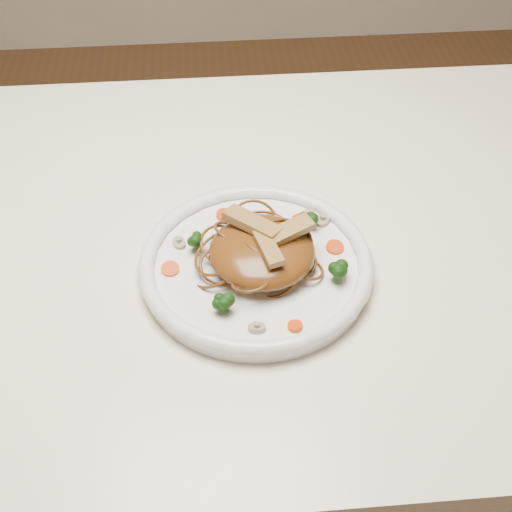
{
  "coord_description": "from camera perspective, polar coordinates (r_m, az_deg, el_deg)",
  "views": [
    {
      "loc": [
        0.03,
        -0.68,
        1.37
      ],
      "look_at": [
        0.08,
        -0.08,
        0.78
      ],
      "focal_mm": 47.83,
      "sensor_mm": 36.0,
      "label": 1
    }
  ],
  "objects": [
    {
      "name": "chicken_b",
      "position": [
        0.83,
        -0.31,
        2.75
      ],
      "size": [
        0.07,
        0.07,
        0.01
      ],
      "primitive_type": "cube",
      "rotation": [
        0.0,
        0.0,
        2.41
      ],
      "color": "#9C7E49",
      "rests_on": "noodle_mound"
    },
    {
      "name": "broccoli_2",
      "position": [
        0.79,
        -2.82,
        -3.89
      ],
      "size": [
        0.03,
        0.03,
        0.03
      ],
      "primitive_type": null,
      "rotation": [
        0.0,
        0.0,
        -0.34
      ],
      "color": "#0F3B0C",
      "rests_on": "plate"
    },
    {
      "name": "broccoli_0",
      "position": [
        0.89,
        4.37,
        3.04
      ],
      "size": [
        0.02,
        0.02,
        0.03
      ],
      "primitive_type": null,
      "rotation": [
        0.0,
        0.0,
        0.1
      ],
      "color": "#0F3B0C",
      "rests_on": "plate"
    },
    {
      "name": "mushroom_0",
      "position": [
        0.78,
        0.07,
        -6.01
      ],
      "size": [
        0.02,
        0.02,
        0.01
      ],
      "primitive_type": "cylinder",
      "rotation": [
        0.0,
        0.0,
        -0.06
      ],
      "color": "tan",
      "rests_on": "plate"
    },
    {
      "name": "chicken_a",
      "position": [
        0.82,
        2.56,
        2.04
      ],
      "size": [
        0.07,
        0.05,
        0.01
      ],
      "primitive_type": "cube",
      "rotation": [
        0.0,
        0.0,
        0.46
      ],
      "color": "#9C7E49",
      "rests_on": "noodle_mound"
    },
    {
      "name": "broccoli_3",
      "position": [
        0.82,
        6.86,
        -1.3
      ],
      "size": [
        0.03,
        0.03,
        0.03
      ],
      "primitive_type": null,
      "rotation": [
        0.0,
        0.0,
        0.03
      ],
      "color": "#0F3B0C",
      "rests_on": "plate"
    },
    {
      "name": "mushroom_2",
      "position": [
        0.88,
        -6.44,
        1.09
      ],
      "size": [
        0.03,
        0.03,
        0.01
      ],
      "primitive_type": "cylinder",
      "rotation": [
        0.0,
        0.0,
        -1.04
      ],
      "color": "tan",
      "rests_on": "plate"
    },
    {
      "name": "broccoli_1",
      "position": [
        0.86,
        -4.92,
        1.31
      ],
      "size": [
        0.03,
        0.03,
        0.03
      ],
      "primitive_type": null,
      "rotation": [
        0.0,
        0.0,
        -0.24
      ],
      "color": "#0F3B0C",
      "rests_on": "plate"
    },
    {
      "name": "carrot_4",
      "position": [
        0.78,
        3.28,
        -5.86
      ],
      "size": [
        0.02,
        0.02,
        0.0
      ],
      "primitive_type": "cylinder",
      "rotation": [
        0.0,
        0.0,
        0.16
      ],
      "color": "#E93D08",
      "rests_on": "plate"
    },
    {
      "name": "mushroom_1",
      "position": [
        0.91,
        5.62,
        3.01
      ],
      "size": [
        0.03,
        0.03,
        0.01
      ],
      "primitive_type": "cylinder",
      "rotation": [
        0.0,
        0.0,
        1.08
      ],
      "color": "tan",
      "rests_on": "plate"
    },
    {
      "name": "mushroom_3",
      "position": [
        0.91,
        4.48,
        3.36
      ],
      "size": [
        0.03,
        0.03,
        0.01
      ],
      "primitive_type": "cylinder",
      "rotation": [
        0.0,
        0.0,
        1.66
      ],
      "color": "tan",
      "rests_on": "plate"
    },
    {
      "name": "chicken_c",
      "position": [
        0.8,
        1.05,
        0.7
      ],
      "size": [
        0.03,
        0.06,
        0.01
      ],
      "primitive_type": "cube",
      "rotation": [
        0.0,
        0.0,
        4.97
      ],
      "color": "#9C7E49",
      "rests_on": "noodle_mound"
    },
    {
      "name": "ground",
      "position": [
        1.53,
        -3.5,
        -19.1
      ],
      "size": [
        4.0,
        4.0,
        0.0
      ],
      "primitive_type": "plane",
      "color": "brown",
      "rests_on": "ground"
    },
    {
      "name": "noodle_mound",
      "position": [
        0.84,
        0.51,
        0.41
      ],
      "size": [
        0.16,
        0.16,
        0.04
      ],
      "primitive_type": "ellipsoid",
      "rotation": [
        0.0,
        0.0,
        -0.27
      ],
      "color": "#582C10",
      "rests_on": "plate"
    },
    {
      "name": "carrot_3",
      "position": [
        0.91,
        -2.67,
        3.45
      ],
      "size": [
        0.03,
        0.03,
        0.0
      ],
      "primitive_type": "cylinder",
      "rotation": [
        0.0,
        0.0,
        0.38
      ],
      "color": "#E93D08",
      "rests_on": "plate"
    },
    {
      "name": "carrot_2",
      "position": [
        0.87,
        6.61,
        0.73
      ],
      "size": [
        0.03,
        0.03,
        0.0
      ],
      "primitive_type": "cylinder",
      "rotation": [
        0.0,
        0.0,
        -0.43
      ],
      "color": "#E93D08",
      "rests_on": "plate"
    },
    {
      "name": "carrot_1",
      "position": [
        0.85,
        -7.19,
        -1.09
      ],
      "size": [
        0.03,
        0.03,
        0.0
      ],
      "primitive_type": "cylinder",
      "rotation": [
        0.0,
        0.0,
        -0.24
      ],
      "color": "#E93D08",
      "rests_on": "plate"
    },
    {
      "name": "plate",
      "position": [
        0.86,
        0.0,
        -1.05
      ],
      "size": [
        0.31,
        0.31,
        0.02
      ],
      "primitive_type": "cylinder",
      "rotation": [
        0.0,
        0.0,
        -0.08
      ],
      "color": "white",
      "rests_on": "table"
    },
    {
      "name": "table",
      "position": [
        0.99,
        -5.11,
        -2.15
      ],
      "size": [
        1.2,
        0.8,
        0.75
      ],
      "color": "silver",
      "rests_on": "ground"
    },
    {
      "name": "carrot_0",
      "position": [
        0.91,
        3.68,
        3.1
      ],
      "size": [
        0.02,
        0.02,
        0.0
      ],
      "primitive_type": "cylinder",
      "rotation": [
        0.0,
        0.0,
        -0.19
      ],
      "color": "#E93D08",
      "rests_on": "plate"
    }
  ]
}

